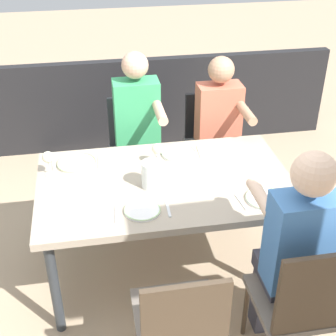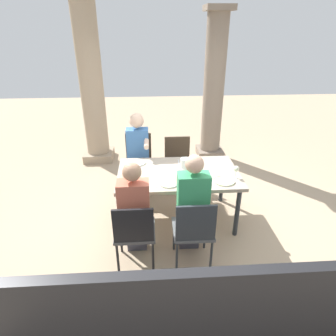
{
  "view_description": "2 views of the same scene",
  "coord_description": "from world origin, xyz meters",
  "px_view_note": "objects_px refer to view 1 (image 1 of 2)",
  "views": [
    {
      "loc": [
        0.43,
        2.51,
        2.38
      ],
      "look_at": [
        -0.03,
        -0.06,
        0.8
      ],
      "focal_mm": 51.11,
      "sensor_mm": 36.0,
      "label": 1
    },
    {
      "loc": [
        -0.36,
        -3.43,
        2.5
      ],
      "look_at": [
        -0.13,
        0.04,
        0.79
      ],
      "focal_mm": 31.02,
      "sensor_mm": 36.0,
      "label": 2
    }
  ],
  "objects_px": {
    "diner_man_white": "(293,249)",
    "chair_west_north": "(303,301)",
    "wine_glass_1": "(157,150)",
    "plate_3": "(77,163)",
    "plate_1": "(179,153)",
    "water_pitcher": "(152,176)",
    "chair_mid_north": "(180,321)",
    "diner_guest_third": "(139,134)",
    "dining_table": "(165,189)",
    "diner_woman_green": "(220,132)",
    "chair_mid_south": "(136,145)",
    "chair_west_south": "(212,138)",
    "wine_glass_3": "(48,158)",
    "plate_2": "(142,210)",
    "plate_0": "(265,198)"
  },
  "relations": [
    {
      "from": "diner_man_white",
      "to": "chair_west_north",
      "type": "bearing_deg",
      "value": 90.88
    },
    {
      "from": "wine_glass_1",
      "to": "plate_3",
      "type": "xyz_separation_m",
      "value": [
        0.53,
        -0.09,
        -0.1
      ]
    },
    {
      "from": "plate_1",
      "to": "water_pitcher",
      "type": "height_order",
      "value": "water_pitcher"
    },
    {
      "from": "chair_mid_north",
      "to": "diner_guest_third",
      "type": "xyz_separation_m",
      "value": [
        -0.0,
        -1.64,
        0.21
      ]
    },
    {
      "from": "plate_1",
      "to": "plate_3",
      "type": "relative_size",
      "value": 0.92
    },
    {
      "from": "diner_man_white",
      "to": "dining_table",
      "type": "bearing_deg",
      "value": -52.99
    },
    {
      "from": "chair_mid_north",
      "to": "diner_woman_green",
      "type": "relative_size",
      "value": 0.68
    },
    {
      "from": "diner_man_white",
      "to": "wine_glass_1",
      "type": "bearing_deg",
      "value": -58.92
    },
    {
      "from": "dining_table",
      "to": "chair_mid_south",
      "type": "relative_size",
      "value": 1.81
    },
    {
      "from": "chair_west_south",
      "to": "chair_mid_north",
      "type": "relative_size",
      "value": 1.01
    },
    {
      "from": "dining_table",
      "to": "chair_west_north",
      "type": "height_order",
      "value": "chair_west_north"
    },
    {
      "from": "chair_west_south",
      "to": "chair_mid_south",
      "type": "xyz_separation_m",
      "value": [
        0.64,
        -0.0,
        -0.0
      ]
    },
    {
      "from": "wine_glass_3",
      "to": "chair_west_south",
      "type": "bearing_deg",
      "value": -150.88
    },
    {
      "from": "dining_table",
      "to": "wine_glass_3",
      "type": "height_order",
      "value": "wine_glass_3"
    },
    {
      "from": "diner_guest_third",
      "to": "plate_2",
      "type": "bearing_deg",
      "value": 84.14
    },
    {
      "from": "diner_man_white",
      "to": "water_pitcher",
      "type": "height_order",
      "value": "diner_man_white"
    },
    {
      "from": "dining_table",
      "to": "diner_guest_third",
      "type": "distance_m",
      "value": 0.73
    },
    {
      "from": "chair_mid_north",
      "to": "diner_man_white",
      "type": "xyz_separation_m",
      "value": [
        -0.64,
        -0.18,
        0.22
      ]
    },
    {
      "from": "chair_west_north",
      "to": "chair_mid_south",
      "type": "distance_m",
      "value": 1.95
    },
    {
      "from": "plate_2",
      "to": "chair_mid_north",
      "type": "bearing_deg",
      "value": 99.5
    },
    {
      "from": "plate_2",
      "to": "diner_man_white",
      "type": "bearing_deg",
      "value": 149.56
    },
    {
      "from": "chair_mid_south",
      "to": "chair_west_south",
      "type": "bearing_deg",
      "value": 179.68
    },
    {
      "from": "diner_guest_third",
      "to": "chair_west_south",
      "type": "bearing_deg",
      "value": -163.66
    },
    {
      "from": "dining_table",
      "to": "diner_woman_green",
      "type": "distance_m",
      "value": 0.91
    },
    {
      "from": "plate_1",
      "to": "diner_guest_third",
      "type": "bearing_deg",
      "value": -61.24
    },
    {
      "from": "chair_mid_south",
      "to": "plate_3",
      "type": "distance_m",
      "value": 0.81
    },
    {
      "from": "plate_1",
      "to": "plate_2",
      "type": "height_order",
      "value": "same"
    },
    {
      "from": "chair_west_north",
      "to": "wine_glass_3",
      "type": "bearing_deg",
      "value": -41.31
    },
    {
      "from": "diner_guest_third",
      "to": "water_pitcher",
      "type": "bearing_deg",
      "value": 89.04
    },
    {
      "from": "dining_table",
      "to": "chair_west_north",
      "type": "distance_m",
      "value": 1.09
    },
    {
      "from": "water_pitcher",
      "to": "wine_glass_3",
      "type": "bearing_deg",
      "value": -21.99
    },
    {
      "from": "plate_1",
      "to": "plate_2",
      "type": "distance_m",
      "value": 0.7
    },
    {
      "from": "dining_table",
      "to": "plate_0",
      "type": "bearing_deg",
      "value": 150.36
    },
    {
      "from": "plate_0",
      "to": "plate_3",
      "type": "height_order",
      "value": "same"
    },
    {
      "from": "diner_woman_green",
      "to": "wine_glass_1",
      "type": "bearing_deg",
      "value": 41.19
    },
    {
      "from": "chair_west_north",
      "to": "chair_mid_north",
      "type": "distance_m",
      "value": 0.64
    },
    {
      "from": "diner_woman_green",
      "to": "plate_2",
      "type": "xyz_separation_m",
      "value": [
        0.75,
        1.02,
        0.08
      ]
    },
    {
      "from": "chair_mid_north",
      "to": "chair_mid_south",
      "type": "relative_size",
      "value": 0.97
    },
    {
      "from": "chair_mid_north",
      "to": "plate_2",
      "type": "height_order",
      "value": "chair_mid_north"
    },
    {
      "from": "water_pitcher",
      "to": "chair_mid_south",
      "type": "bearing_deg",
      "value": -90.6
    },
    {
      "from": "diner_guest_third",
      "to": "plate_3",
      "type": "height_order",
      "value": "diner_guest_third"
    },
    {
      "from": "wine_glass_3",
      "to": "chair_mid_south",
      "type": "bearing_deg",
      "value": -131.65
    },
    {
      "from": "diner_man_white",
      "to": "plate_1",
      "type": "height_order",
      "value": "diner_man_white"
    },
    {
      "from": "chair_west_north",
      "to": "diner_man_white",
      "type": "bearing_deg",
      "value": -89.12
    },
    {
      "from": "plate_0",
      "to": "diner_woman_green",
      "type": "bearing_deg",
      "value": -90.55
    },
    {
      "from": "plate_1",
      "to": "plate_3",
      "type": "xyz_separation_m",
      "value": [
        0.7,
        0.01,
        -0.0
      ]
    },
    {
      "from": "chair_west_north",
      "to": "water_pitcher",
      "type": "xyz_separation_m",
      "value": [
        0.65,
        -0.87,
        0.29
      ]
    },
    {
      "from": "diner_woman_green",
      "to": "diner_man_white",
      "type": "relative_size",
      "value": 0.95
    },
    {
      "from": "diner_guest_third",
      "to": "wine_glass_3",
      "type": "height_order",
      "value": "diner_guest_third"
    },
    {
      "from": "water_pitcher",
      "to": "dining_table",
      "type": "bearing_deg",
      "value": -151.16
    }
  ]
}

